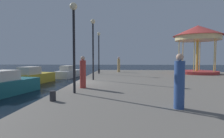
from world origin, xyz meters
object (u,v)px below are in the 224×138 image
Objects in this scene: lamp_post_mid_promenade at (93,39)px; lamp_post_far_end at (99,46)px; lamp_post_near_edge at (74,32)px; motorboat_white at (69,73)px; motorboat_yellow at (35,77)px; carousel at (198,38)px; person_far_corner at (179,83)px; person_by_the_water at (83,73)px; bollard_north at (53,96)px; bollard_south at (99,71)px; motorboat_teal at (4,85)px; person_mid_promenade at (119,65)px.

lamp_post_mid_promenade is 5.56m from lamp_post_far_end.
motorboat_white is at bearing 107.39° from lamp_post_near_edge.
motorboat_yellow is 0.86× the size of carousel.
person_far_corner reaches higher than person_by_the_water.
carousel is (17.06, 2.94, 4.12)m from motorboat_yellow.
bollard_north is at bearing -75.64° from motorboat_white.
lamp_post_far_end is (-10.82, -0.98, -0.90)m from carousel.
lamp_post_near_edge is at bearing 149.03° from person_far_corner.
bollard_south is (4.27, -2.04, 0.40)m from motorboat_white.
motorboat_teal is 1.18× the size of lamp_post_near_edge.
motorboat_teal is 12.71× the size of bollard_south.
person_by_the_water is (0.51, 3.25, 0.65)m from bollard_north.
person_far_corner is (4.60, -15.46, 0.66)m from bollard_south.
lamp_post_mid_promenade is 8.85m from person_mid_promenade.
motorboat_yellow is 15.81m from person_far_corner.
bollard_south is (-0.47, 7.39, -2.98)m from lamp_post_mid_promenade.
motorboat_white is 4.75m from bollard_south.
motorboat_yellow is 7.29m from lamp_post_far_end.
lamp_post_mid_promenade is (5.84, 2.12, 3.34)m from motorboat_teal.
person_mid_promenade is (2.11, 2.78, -2.18)m from lamp_post_far_end.
lamp_post_mid_promenade is (6.48, -3.60, 3.34)m from motorboat_yellow.
person_far_corner is at bearing -72.20° from lamp_post_far_end.
person_far_corner is (9.98, -5.95, 1.02)m from motorboat_teal.
lamp_post_near_edge is 0.95× the size of lamp_post_far_end.
lamp_post_mid_promenade reaches higher than person_by_the_water.
lamp_post_mid_promenade is at bearing -87.52° from lamp_post_far_end.
lamp_post_far_end is at bearing 92.48° from lamp_post_mid_promenade.
lamp_post_far_end is 2.49× the size of person_by_the_water.
lamp_post_mid_promenade reaches higher than person_mid_promenade.
person_far_corner is (4.18, -2.51, -2.08)m from lamp_post_near_edge.
bollard_north is (-0.48, -7.20, -2.98)m from lamp_post_mid_promenade.
bollard_north is (-0.24, -12.76, -2.86)m from lamp_post_far_end.
motorboat_teal reaches higher than motorboat_white.
person_mid_promenade is 1.03× the size of person_by_the_water.
bollard_north is at bearing -98.60° from person_mid_promenade.
motorboat_teal is 7.06m from lamp_post_mid_promenade.
person_far_corner reaches higher than bollard_south.
bollard_south is at bearing -25.53° from motorboat_white.
person_by_the_water is at bearing 134.91° from person_far_corner.
lamp_post_mid_promenade is at bearing 89.53° from lamp_post_near_edge.
carousel is at bearing 5.19° from lamp_post_far_end.
motorboat_yellow is at bearing -106.62° from motorboat_white.
person_by_the_water reaches higher than motorboat_teal.
motorboat_teal is 10.04m from lamp_post_far_end.
bollard_north is 4.74m from person_far_corner.
lamp_post_far_end is 11.27× the size of bollard_south.
bollard_north is at bearing -93.83° from lamp_post_mid_promenade.
lamp_post_mid_promenade reaches higher than motorboat_white.
lamp_post_mid_promenade is at bearing -102.64° from person_mid_promenade.
lamp_post_near_edge is 10.74× the size of bollard_south.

